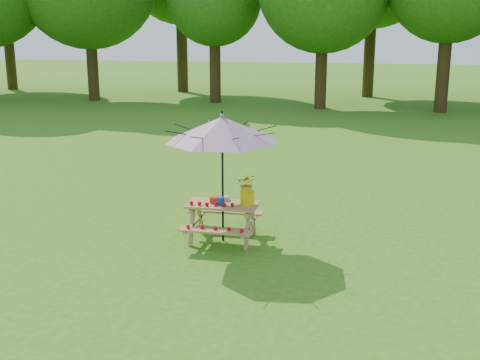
# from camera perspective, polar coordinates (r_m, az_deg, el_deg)

# --- Properties ---
(picnic_table) EXTENTS (1.20, 1.32, 0.67)m
(picnic_table) POSITION_cam_1_polar(r_m,az_deg,el_deg) (10.35, -1.63, -4.08)
(picnic_table) COLOR #A17048
(picnic_table) RESTS_ON ground
(patio_umbrella) EXTENTS (2.39, 2.39, 2.25)m
(patio_umbrella) POSITION_cam_1_polar(r_m,az_deg,el_deg) (9.96, -1.69, 4.83)
(patio_umbrella) COLOR black
(patio_umbrella) RESTS_ON ground
(produce_bins) EXTENTS (0.28, 0.43, 0.13)m
(produce_bins) POSITION_cam_1_polar(r_m,az_deg,el_deg) (10.27, -1.95, -1.91)
(produce_bins) COLOR red
(produce_bins) RESTS_ON picnic_table
(tomatoes_row) EXTENTS (0.77, 0.13, 0.07)m
(tomatoes_row) POSITION_cam_1_polar(r_m,az_deg,el_deg) (10.10, -2.71, -2.29)
(tomatoes_row) COLOR red
(tomatoes_row) RESTS_ON picnic_table
(flower_bucket) EXTENTS (0.35, 0.32, 0.54)m
(flower_bucket) POSITION_cam_1_polar(r_m,az_deg,el_deg) (10.10, 0.70, -0.77)
(flower_bucket) COLOR #E0BD0B
(flower_bucket) RESTS_ON picnic_table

